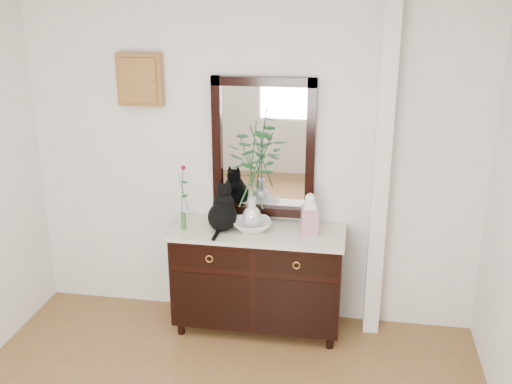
% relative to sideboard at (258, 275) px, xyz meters
% --- Properties ---
extents(wall_back, '(3.60, 0.04, 2.70)m').
position_rel_sideboard_xyz_m(wall_back, '(-0.10, 0.25, 0.88)').
color(wall_back, silver).
rests_on(wall_back, ground).
extents(pilaster, '(0.12, 0.20, 2.70)m').
position_rel_sideboard_xyz_m(pilaster, '(0.90, 0.17, 0.88)').
color(pilaster, silver).
rests_on(pilaster, ground).
extents(sideboard, '(1.33, 0.52, 0.82)m').
position_rel_sideboard_xyz_m(sideboard, '(0.00, 0.00, 0.00)').
color(sideboard, black).
rests_on(sideboard, ground).
extents(wall_mirror, '(0.80, 0.06, 1.10)m').
position_rel_sideboard_xyz_m(wall_mirror, '(-0.00, 0.24, 0.97)').
color(wall_mirror, black).
rests_on(wall_mirror, wall_back).
extents(key_cabinet, '(0.35, 0.10, 0.40)m').
position_rel_sideboard_xyz_m(key_cabinet, '(-0.95, 0.21, 1.48)').
color(key_cabinet, brown).
rests_on(key_cabinet, wall_back).
extents(cat, '(0.26, 0.31, 0.36)m').
position_rel_sideboard_xyz_m(cat, '(-0.28, -0.01, 0.56)').
color(cat, black).
rests_on(cat, sideboard).
extents(lotus_bowl, '(0.36, 0.36, 0.07)m').
position_rel_sideboard_xyz_m(lotus_bowl, '(-0.05, 0.02, 0.41)').
color(lotus_bowl, white).
rests_on(lotus_bowl, sideboard).
extents(vase_branches, '(0.45, 0.45, 0.86)m').
position_rel_sideboard_xyz_m(vase_branches, '(-0.05, 0.02, 0.82)').
color(vase_branches, silver).
rests_on(vase_branches, lotus_bowl).
extents(bud_vase_rose, '(0.08, 0.08, 0.53)m').
position_rel_sideboard_xyz_m(bud_vase_rose, '(-0.57, -0.07, 0.64)').
color(bud_vase_rose, '#346D30').
rests_on(bud_vase_rose, sideboard).
extents(ginger_jar, '(0.14, 0.14, 0.33)m').
position_rel_sideboard_xyz_m(ginger_jar, '(0.39, 0.01, 0.54)').
color(ginger_jar, silver).
rests_on(ginger_jar, sideboard).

